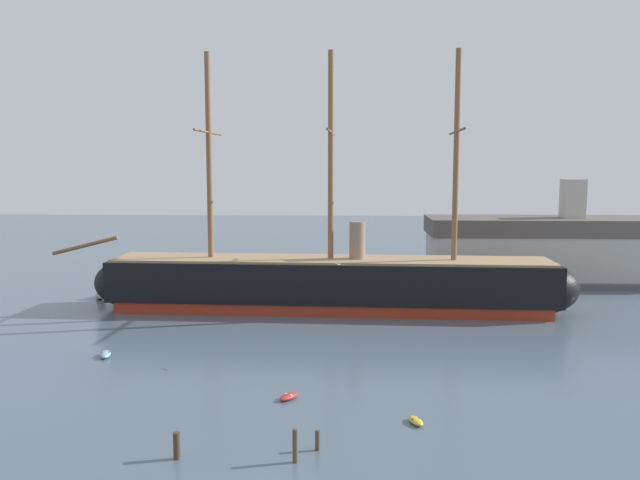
{
  "coord_description": "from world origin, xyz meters",
  "views": [
    {
      "loc": [
        4.6,
        -32.88,
        18.44
      ],
      "look_at": [
        1.69,
        32.73,
        10.72
      ],
      "focal_mm": 36.17,
      "sensor_mm": 36.0,
      "label": 1
    }
  ],
  "objects_px": {
    "mooring_piling_left_pair": "(295,446)",
    "mooring_piling_right_pair": "(318,440)",
    "dinghy_mid_left": "(105,354)",
    "motorboat_far_left": "(101,295)",
    "dinghy_near_centre": "(289,397)",
    "seagull_in_flight": "(339,264)",
    "tall_ship": "(331,283)",
    "dinghy_foreground_right": "(416,421)",
    "mooring_piling_nearest": "(177,446)",
    "motorboat_far_right": "(556,299)",
    "dockside_warehouse_right": "(566,250)"
  },
  "relations": [
    {
      "from": "mooring_piling_right_pair",
      "to": "motorboat_far_left",
      "type": "bearing_deg",
      "value": 124.88
    },
    {
      "from": "tall_ship",
      "to": "dinghy_foreground_right",
      "type": "xyz_separation_m",
      "value": [
        7.12,
        -35.84,
        -3.3
      ]
    },
    {
      "from": "motorboat_far_left",
      "to": "mooring_piling_left_pair",
      "type": "relative_size",
      "value": 1.86
    },
    {
      "from": "dinghy_foreground_right",
      "to": "mooring_piling_nearest",
      "type": "relative_size",
      "value": 1.12
    },
    {
      "from": "dinghy_near_centre",
      "to": "seagull_in_flight",
      "type": "distance_m",
      "value": 14.63
    },
    {
      "from": "dinghy_mid_left",
      "to": "mooring_piling_nearest",
      "type": "relative_size",
      "value": 1.41
    },
    {
      "from": "mooring_piling_nearest",
      "to": "seagull_in_flight",
      "type": "xyz_separation_m",
      "value": [
        9.89,
        21.6,
        8.25
      ]
    },
    {
      "from": "mooring_piling_right_pair",
      "to": "dockside_warehouse_right",
      "type": "height_order",
      "value": "dockside_warehouse_right"
    },
    {
      "from": "mooring_piling_right_pair",
      "to": "seagull_in_flight",
      "type": "height_order",
      "value": "seagull_in_flight"
    },
    {
      "from": "dinghy_mid_left",
      "to": "motorboat_far_left",
      "type": "distance_m",
      "value": 28.78
    },
    {
      "from": "dinghy_foreground_right",
      "to": "dockside_warehouse_right",
      "type": "distance_m",
      "value": 64.78
    },
    {
      "from": "mooring_piling_nearest",
      "to": "seagull_in_flight",
      "type": "bearing_deg",
      "value": 65.4
    },
    {
      "from": "tall_ship",
      "to": "mooring_piling_nearest",
      "type": "distance_m",
      "value": 43.03
    },
    {
      "from": "dinghy_mid_left",
      "to": "motorboat_far_left",
      "type": "xyz_separation_m",
      "value": [
        -10.76,
        26.69,
        0.28
      ]
    },
    {
      "from": "dockside_warehouse_right",
      "to": "mooring_piling_nearest",
      "type": "bearing_deg",
      "value": -125.15
    },
    {
      "from": "dinghy_mid_left",
      "to": "dockside_warehouse_right",
      "type": "bearing_deg",
      "value": 36.59
    },
    {
      "from": "motorboat_far_left",
      "to": "tall_ship",
      "type": "bearing_deg",
      "value": -10.1
    },
    {
      "from": "mooring_piling_left_pair",
      "to": "mooring_piling_right_pair",
      "type": "height_order",
      "value": "mooring_piling_left_pair"
    },
    {
      "from": "tall_ship",
      "to": "dinghy_foreground_right",
      "type": "relative_size",
      "value": 34.65
    },
    {
      "from": "motorboat_far_right",
      "to": "dockside_warehouse_right",
      "type": "bearing_deg",
      "value": 68.31
    },
    {
      "from": "dinghy_near_centre",
      "to": "mooring_piling_right_pair",
      "type": "height_order",
      "value": "mooring_piling_right_pair"
    },
    {
      "from": "motorboat_far_right",
      "to": "tall_ship",
      "type": "bearing_deg",
      "value": -169.95
    },
    {
      "from": "dinghy_foreground_right",
      "to": "dinghy_near_centre",
      "type": "distance_m",
      "value": 10.5
    },
    {
      "from": "mooring_piling_left_pair",
      "to": "dockside_warehouse_right",
      "type": "distance_m",
      "value": 74.22
    },
    {
      "from": "seagull_in_flight",
      "to": "dinghy_foreground_right",
      "type": "bearing_deg",
      "value": -69.56
    },
    {
      "from": "dinghy_mid_left",
      "to": "mooring_piling_right_pair",
      "type": "distance_m",
      "value": 28.93
    },
    {
      "from": "dinghy_mid_left",
      "to": "motorboat_far_right",
      "type": "height_order",
      "value": "motorboat_far_right"
    },
    {
      "from": "dinghy_mid_left",
      "to": "mooring_piling_nearest",
      "type": "bearing_deg",
      "value": -59.1
    },
    {
      "from": "motorboat_far_left",
      "to": "mooring_piling_right_pair",
      "type": "relative_size",
      "value": 2.96
    },
    {
      "from": "dinghy_foreground_right",
      "to": "dinghy_mid_left",
      "type": "bearing_deg",
      "value": 152.28
    },
    {
      "from": "dinghy_mid_left",
      "to": "seagull_in_flight",
      "type": "bearing_deg",
      "value": 1.32
    },
    {
      "from": "dinghy_near_centre",
      "to": "dockside_warehouse_right",
      "type": "distance_m",
      "value": 66.06
    },
    {
      "from": "mooring_piling_right_pair",
      "to": "mooring_piling_left_pair",
      "type": "bearing_deg",
      "value": -126.38
    },
    {
      "from": "tall_ship",
      "to": "seagull_in_flight",
      "type": "xyz_separation_m",
      "value": [
        1.4,
        -20.49,
        5.6
      ]
    },
    {
      "from": "dinghy_mid_left",
      "to": "mooring_piling_right_pair",
      "type": "height_order",
      "value": "mooring_piling_right_pair"
    },
    {
      "from": "motorboat_far_left",
      "to": "motorboat_far_right",
      "type": "bearing_deg",
      "value": -0.35
    },
    {
      "from": "mooring_piling_nearest",
      "to": "mooring_piling_right_pair",
      "type": "relative_size",
      "value": 1.28
    },
    {
      "from": "mooring_piling_left_pair",
      "to": "tall_ship",
      "type": "bearing_deg",
      "value": 88.63
    },
    {
      "from": "dinghy_foreground_right",
      "to": "mooring_piling_left_pair",
      "type": "distance_m",
      "value": 10.38
    },
    {
      "from": "mooring_piling_left_pair",
      "to": "motorboat_far_left",
      "type": "bearing_deg",
      "value": 122.78
    },
    {
      "from": "motorboat_far_right",
      "to": "mooring_piling_right_pair",
      "type": "bearing_deg",
      "value": -122.91
    },
    {
      "from": "dinghy_mid_left",
      "to": "dinghy_near_centre",
      "type": "bearing_deg",
      "value": -29.25
    },
    {
      "from": "dinghy_mid_left",
      "to": "dockside_warehouse_right",
      "type": "height_order",
      "value": "dockside_warehouse_right"
    },
    {
      "from": "dinghy_foreground_right",
      "to": "motorboat_far_left",
      "type": "distance_m",
      "value": 56.96
    },
    {
      "from": "motorboat_far_right",
      "to": "dockside_warehouse_right",
      "type": "height_order",
      "value": "dockside_warehouse_right"
    },
    {
      "from": "tall_ship",
      "to": "dinghy_near_centre",
      "type": "distance_m",
      "value": 31.74
    },
    {
      "from": "dockside_warehouse_right",
      "to": "tall_ship",
      "type": "bearing_deg",
      "value": -149.21
    },
    {
      "from": "dinghy_near_centre",
      "to": "dinghy_mid_left",
      "type": "distance_m",
      "value": 21.41
    },
    {
      "from": "tall_ship",
      "to": "motorboat_far_right",
      "type": "height_order",
      "value": "tall_ship"
    },
    {
      "from": "tall_ship",
      "to": "motorboat_far_left",
      "type": "distance_m",
      "value": 32.51
    }
  ]
}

